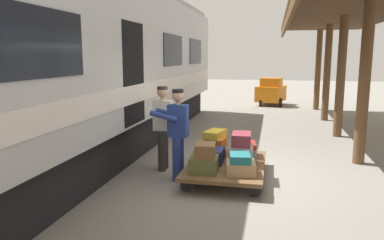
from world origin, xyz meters
TOP-DOWN VIEW (x-y plane):
  - ground_plane at (0.00, 0.00)m, footprint 60.00×60.00m
  - train_car at (3.76, 0.00)m, footprint 3.02×17.10m
  - luggage_cart at (0.38, 0.18)m, footprint 1.43×2.17m
  - suitcase_red_plastic at (0.06, -0.42)m, footprint 0.44×0.54m
  - suitcase_maroon_trunk at (0.70, -0.42)m, footprint 0.53×0.60m
  - suitcase_tan_vintage at (0.06, 0.77)m, footprint 0.54×0.53m
  - suitcase_navy_fabric at (0.70, 0.18)m, footprint 0.52×0.52m
  - suitcase_olive_duffel at (0.70, 0.77)m, footprint 0.51×0.51m
  - suitcase_slate_roller at (0.06, 0.18)m, footprint 0.47×0.64m
  - suitcase_gray_aluminum at (0.07, 0.17)m, footprint 0.38×0.52m
  - suitcase_burgundy_valise at (0.11, 0.14)m, footprint 0.36×0.55m
  - suitcase_brown_leather at (0.67, 0.79)m, footprint 0.38×0.47m
  - suitcase_teal_softside at (0.07, 0.78)m, footprint 0.41×0.49m
  - suitcase_orange_carryall at (0.67, -0.39)m, footprint 0.43×0.48m
  - suitcase_yellow_case at (0.70, -0.42)m, footprint 0.44×0.62m
  - porter_in_overalls at (1.27, 0.44)m, footprint 0.67×0.44m
  - porter_by_door at (1.69, -0.10)m, footprint 0.67×0.44m
  - baggage_tug at (-0.36, -10.92)m, footprint 1.47×1.91m

SIDE VIEW (x-z plane):
  - ground_plane at x=0.00m, z-range 0.00..0.00m
  - luggage_cart at x=0.38m, z-range 0.10..0.39m
  - suitcase_maroon_trunk at x=0.70m, z-range 0.29..0.45m
  - suitcase_slate_roller at x=0.06m, z-range 0.29..0.49m
  - suitcase_tan_vintage at x=0.06m, z-range 0.29..0.50m
  - suitcase_navy_fabric at x=0.70m, z-range 0.29..0.55m
  - suitcase_olive_duffel at x=0.70m, z-range 0.29..0.56m
  - suitcase_red_plastic at x=0.06m, z-range 0.29..0.57m
  - suitcase_orange_carryall at x=0.67m, z-range 0.45..0.64m
  - suitcase_gray_aluminum at x=0.07m, z-range 0.49..0.65m
  - suitcase_teal_softside at x=0.07m, z-range 0.50..0.64m
  - baggage_tug at x=-0.36m, z-range -0.02..1.28m
  - suitcase_brown_leather at x=0.67m, z-range 0.56..0.79m
  - suitcase_yellow_case at x=0.70m, z-range 0.64..0.79m
  - suitcase_burgundy_valise at x=0.11m, z-range 0.65..0.88m
  - porter_in_overalls at x=1.27m, z-range 0.07..1.78m
  - porter_by_door at x=1.69m, z-range 0.07..1.78m
  - train_car at x=3.76m, z-range 0.06..4.06m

